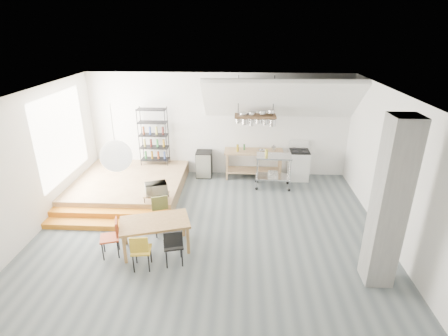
# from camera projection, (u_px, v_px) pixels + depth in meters

# --- Properties ---
(floor) EXTENTS (8.00, 8.00, 0.00)m
(floor) POSITION_uv_depth(u_px,v_px,m) (210.00, 231.00, 8.23)
(floor) COLOR #4E575B
(floor) RESTS_ON ground
(wall_back) EXTENTS (8.00, 0.04, 3.20)m
(wall_back) POSITION_uv_depth(u_px,v_px,m) (219.00, 125.00, 10.85)
(wall_back) COLOR silver
(wall_back) RESTS_ON ground
(wall_left) EXTENTS (0.04, 7.00, 3.20)m
(wall_left) POSITION_uv_depth(u_px,v_px,m) (31.00, 165.00, 7.80)
(wall_left) COLOR silver
(wall_left) RESTS_ON ground
(wall_right) EXTENTS (0.04, 7.00, 3.20)m
(wall_right) POSITION_uv_depth(u_px,v_px,m) (396.00, 172.00, 7.43)
(wall_right) COLOR silver
(wall_right) RESTS_ON ground
(ceiling) EXTENTS (8.00, 7.00, 0.02)m
(ceiling) POSITION_uv_depth(u_px,v_px,m) (207.00, 95.00, 7.00)
(ceiling) COLOR white
(ceiling) RESTS_ON wall_back
(slope_ceiling) EXTENTS (4.40, 1.44, 1.32)m
(slope_ceiling) POSITION_uv_depth(u_px,v_px,m) (281.00, 99.00, 9.84)
(slope_ceiling) COLOR white
(slope_ceiling) RESTS_ON wall_back
(window_pane) EXTENTS (0.02, 2.50, 2.20)m
(window_pane) POSITION_uv_depth(u_px,v_px,m) (62.00, 136.00, 9.11)
(window_pane) COLOR white
(window_pane) RESTS_ON wall_left
(platform) EXTENTS (3.00, 3.00, 0.40)m
(platform) POSITION_uv_depth(u_px,v_px,m) (130.00, 185.00, 10.11)
(platform) COLOR #8E6947
(platform) RESTS_ON ground
(step_lower) EXTENTS (3.00, 0.35, 0.13)m
(step_lower) POSITION_uv_depth(u_px,v_px,m) (106.00, 225.00, 8.37)
(step_lower) COLOR orange
(step_lower) RESTS_ON ground
(step_upper) EXTENTS (3.00, 0.35, 0.27)m
(step_upper) POSITION_uv_depth(u_px,v_px,m) (111.00, 215.00, 8.66)
(step_upper) COLOR orange
(step_upper) RESTS_ON ground
(concrete_column) EXTENTS (0.50, 0.50, 3.20)m
(concrete_column) POSITION_uv_depth(u_px,v_px,m) (389.00, 205.00, 6.08)
(concrete_column) COLOR slate
(concrete_column) RESTS_ON ground
(kitchen_counter) EXTENTS (1.80, 0.60, 0.91)m
(kitchen_counter) POSITION_uv_depth(u_px,v_px,m) (254.00, 159.00, 10.84)
(kitchen_counter) COLOR #8E6947
(kitchen_counter) RESTS_ON ground
(stove) EXTENTS (0.60, 0.60, 1.18)m
(stove) POSITION_uv_depth(u_px,v_px,m) (298.00, 164.00, 10.84)
(stove) COLOR white
(stove) RESTS_ON ground
(pot_rack) EXTENTS (1.20, 0.50, 1.43)m
(pot_rack) POSITION_uv_depth(u_px,v_px,m) (256.00, 119.00, 10.12)
(pot_rack) COLOR #402B19
(pot_rack) RESTS_ON ceiling
(wire_shelving) EXTENTS (0.88, 0.38, 1.80)m
(wire_shelving) POSITION_uv_depth(u_px,v_px,m) (154.00, 136.00, 10.77)
(wire_shelving) COLOR black
(wire_shelving) RESTS_ON platform
(microwave_shelf) EXTENTS (0.60, 0.40, 0.16)m
(microwave_shelf) POSITION_uv_depth(u_px,v_px,m) (157.00, 195.00, 8.78)
(microwave_shelf) COLOR #8E6947
(microwave_shelf) RESTS_ON platform
(paper_lantern) EXTENTS (0.60, 0.60, 0.60)m
(paper_lantern) POSITION_uv_depth(u_px,v_px,m) (116.00, 156.00, 6.62)
(paper_lantern) COLOR white
(paper_lantern) RESTS_ON ceiling
(dining_table) EXTENTS (1.60, 1.19, 0.68)m
(dining_table) POSITION_uv_depth(u_px,v_px,m) (155.00, 224.00, 7.37)
(dining_table) COLOR brown
(dining_table) RESTS_ON ground
(chair_mustard) EXTENTS (0.41, 0.41, 0.81)m
(chair_mustard) POSITION_uv_depth(u_px,v_px,m) (141.00, 249.00, 6.76)
(chair_mustard) COLOR gold
(chair_mustard) RESTS_ON ground
(chair_black) EXTENTS (0.47, 0.47, 0.84)m
(chair_black) POSITION_uv_depth(u_px,v_px,m) (173.00, 244.00, 6.90)
(chair_black) COLOR black
(chair_black) RESTS_ON ground
(chair_olive) EXTENTS (0.51, 0.51, 0.86)m
(chair_olive) POSITION_uv_depth(u_px,v_px,m) (161.00, 212.00, 8.02)
(chair_olive) COLOR brown
(chair_olive) RESTS_ON ground
(chair_red) EXTENTS (0.47, 0.47, 0.82)m
(chair_red) POSITION_uv_depth(u_px,v_px,m) (113.00, 235.00, 7.21)
(chair_red) COLOR #AC3818
(chair_red) RESTS_ON ground
(rolling_cart) EXTENTS (1.05, 0.62, 1.01)m
(rolling_cart) POSITION_uv_depth(u_px,v_px,m) (273.00, 167.00, 10.20)
(rolling_cart) COLOR silver
(rolling_cart) RESTS_ON ground
(mini_fridge) EXTENTS (0.49, 0.49, 0.83)m
(mini_fridge) POSITION_uv_depth(u_px,v_px,m) (204.00, 164.00, 11.04)
(mini_fridge) COLOR black
(mini_fridge) RESTS_ON ground
(microwave) EXTENTS (0.62, 0.52, 0.29)m
(microwave) POSITION_uv_depth(u_px,v_px,m) (156.00, 189.00, 8.71)
(microwave) COLOR beige
(microwave) RESTS_ON microwave_shelf
(bowl) EXTENTS (0.26, 0.26, 0.05)m
(bowl) POSITION_uv_depth(u_px,v_px,m) (262.00, 151.00, 10.67)
(bowl) COLOR silver
(bowl) RESTS_ON kitchen_counter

